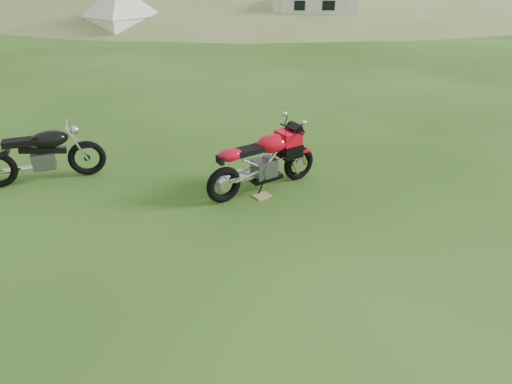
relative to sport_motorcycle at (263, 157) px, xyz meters
name	(u,v)px	position (x,y,z in m)	size (l,w,h in m)	color
ground	(273,236)	(-0.49, -1.36, -0.61)	(120.00, 120.00, 0.00)	#23450E
sport_motorcycle	(263,157)	(0.00, 0.00, 0.00)	(2.04, 0.51, 1.22)	red
plywood_board	(262,196)	(-0.12, -0.22, -0.60)	(0.27, 0.21, 0.02)	tan
vintage_moto_b	(40,153)	(-3.40, 1.91, -0.07)	(2.05, 0.48, 1.08)	black
tent_left	(121,8)	(0.84, 19.57, 0.65)	(2.91, 2.91, 2.52)	white
tent_right	(262,2)	(9.21, 19.63, 0.68)	(2.98, 2.98, 2.59)	white
caravan	(313,11)	(10.50, 15.82, 0.43)	(4.47, 2.00, 2.09)	silver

